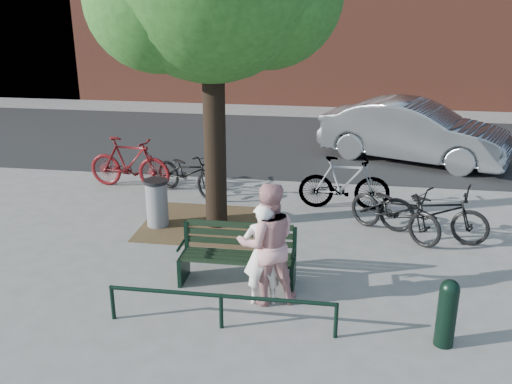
% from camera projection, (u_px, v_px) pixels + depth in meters
% --- Properties ---
extents(ground, '(90.00, 90.00, 0.00)m').
position_uv_depth(ground, '(238.00, 284.00, 8.70)').
color(ground, gray).
rests_on(ground, ground).
extents(dirt_pit, '(2.40, 2.00, 0.02)m').
position_uv_depth(dirt_pit, '(207.00, 224.00, 10.88)').
color(dirt_pit, brown).
rests_on(dirt_pit, ground).
extents(road, '(40.00, 7.00, 0.01)m').
position_uv_depth(road, '(290.00, 143.00, 16.61)').
color(road, black).
rests_on(road, ground).
extents(park_bench, '(1.74, 0.54, 0.97)m').
position_uv_depth(park_bench, '(238.00, 253.00, 8.61)').
color(park_bench, black).
rests_on(park_bench, ground).
extents(guard_railing, '(3.06, 0.06, 0.51)m').
position_uv_depth(guard_railing, '(221.00, 301.00, 7.45)').
color(guard_railing, black).
rests_on(guard_railing, ground).
extents(person_left, '(0.62, 0.47, 1.52)m').
position_uv_depth(person_left, '(263.00, 254.00, 7.95)').
color(person_left, white).
rests_on(person_left, ground).
extents(person_right, '(1.02, 0.89, 1.78)m').
position_uv_depth(person_right, '(267.00, 244.00, 7.97)').
color(person_right, '#CC8D8C').
rests_on(person_right, ground).
extents(bollard, '(0.25, 0.25, 0.91)m').
position_uv_depth(bollard, '(447.00, 311.00, 7.06)').
color(bollard, black).
rests_on(bollard, ground).
extents(litter_bin, '(0.45, 0.45, 0.92)m').
position_uv_depth(litter_bin, '(157.00, 203.00, 10.67)').
color(litter_bin, gray).
rests_on(litter_bin, ground).
extents(bicycle_a, '(1.95, 1.54, 0.99)m').
position_uv_depth(bicycle_a, '(188.00, 172.00, 12.33)').
color(bicycle_a, black).
rests_on(bicycle_a, ground).
extents(bicycle_b, '(1.98, 0.75, 1.16)m').
position_uv_depth(bicycle_b, '(129.00, 163.00, 12.71)').
color(bicycle_b, '#520B0E').
rests_on(bicycle_b, ground).
extents(bicycle_c, '(1.90, 1.71, 1.00)m').
position_uv_depth(bicycle_c, '(395.00, 210.00, 10.23)').
color(bicycle_c, black).
rests_on(bicycle_c, ground).
extents(bicycle_d, '(1.84, 0.54, 1.10)m').
position_uv_depth(bicycle_d, '(344.00, 183.00, 11.48)').
color(bicycle_d, gray).
rests_on(bicycle_d, ground).
extents(bicycle_e, '(2.05, 1.27, 1.02)m').
position_uv_depth(bicycle_e, '(434.00, 212.00, 10.13)').
color(bicycle_e, black).
rests_on(bicycle_e, ground).
extents(parked_car, '(5.00, 3.27, 1.56)m').
position_uv_depth(parked_car, '(414.00, 132.00, 14.64)').
color(parked_car, gray).
rests_on(parked_car, ground).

